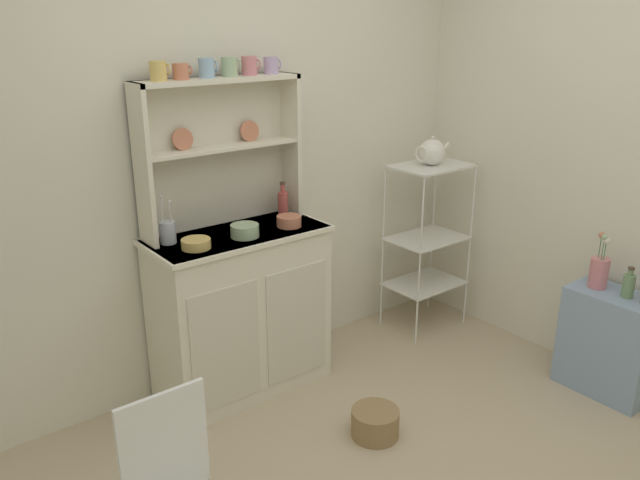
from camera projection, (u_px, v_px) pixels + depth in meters
name	position (u px, v px, depth m)	size (l,w,h in m)	color
wall_back	(231.00, 158.00, 3.46)	(3.84, 0.05, 2.50)	silver
hutch_cabinet	(241.00, 311.00, 3.46)	(0.95, 0.45, 0.92)	silver
hutch_shelf_unit	(217.00, 143.00, 3.28)	(0.88, 0.18, 0.78)	beige
bakers_rack	(428.00, 229.00, 4.12)	(0.49, 0.35, 1.10)	silver
side_shelf_blue	(609.00, 343.00, 3.49)	(0.28, 0.48, 0.58)	#849EBC
floor_basket	(375.00, 423.00, 3.17)	(0.24, 0.24, 0.14)	#93754C
cup_gold_0	(158.00, 71.00, 2.94)	(0.09, 0.08, 0.09)	#DBB760
cup_terracotta_1	(181.00, 71.00, 3.01)	(0.09, 0.08, 0.08)	#C67556
cup_sky_2	(207.00, 68.00, 3.09)	(0.09, 0.08, 0.09)	#8EB2D1
cup_sage_3	(230.00, 67.00, 3.16)	(0.09, 0.08, 0.09)	#9EB78E
cup_rose_4	(250.00, 66.00, 3.23)	(0.09, 0.08, 0.09)	#D17A84
cup_lilac_5	(271.00, 65.00, 3.31)	(0.09, 0.08, 0.09)	#B79ECC
bowl_mixing_large	(196.00, 244.00, 3.08)	(0.14, 0.14, 0.05)	#DBB760
bowl_floral_medium	(245.00, 231.00, 3.24)	(0.14, 0.14, 0.06)	#9EB78E
bowl_cream_small	(289.00, 221.00, 3.40)	(0.13, 0.13, 0.06)	#C67556
jam_bottle	(283.00, 203.00, 3.55)	(0.06, 0.06, 0.20)	#B74C47
utensil_jar	(168.00, 232.00, 3.14)	(0.08, 0.08, 0.25)	#B2B7C6
porcelain_teapot	(432.00, 152.00, 3.96)	(0.25, 0.16, 0.18)	white
flower_vase	(599.00, 271.00, 3.45)	(0.10, 0.10, 0.31)	#D17A84
oil_bottle	(629.00, 285.00, 3.33)	(0.06, 0.06, 0.17)	#6B8C60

